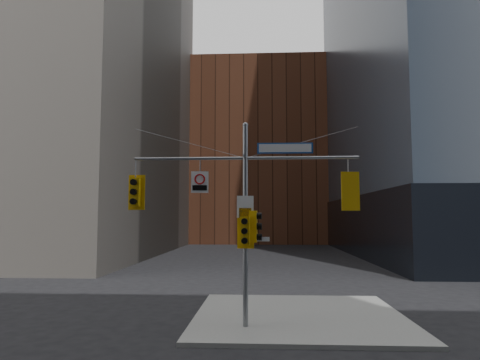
# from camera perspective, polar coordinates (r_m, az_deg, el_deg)

# --- Properties ---
(ground) EXTENTS (160.00, 160.00, 0.00)m
(ground) POSITION_cam_1_polar(r_m,az_deg,el_deg) (13.67, 0.38, -21.57)
(ground) COLOR black
(ground) RESTS_ON ground
(sidewalk_corner) EXTENTS (8.00, 8.00, 0.15)m
(sidewalk_corner) POSITION_cam_1_polar(r_m,az_deg,el_deg) (17.57, 7.86, -17.52)
(sidewalk_corner) COLOR gray
(sidewalk_corner) RESTS_ON ground
(brick_midrise) EXTENTS (26.00, 20.00, 28.00)m
(brick_midrise) POSITION_cam_1_polar(r_m,az_deg,el_deg) (71.80, 2.50, 3.13)
(brick_midrise) COLOR brown
(brick_midrise) RESTS_ON ground
(signal_assembly) EXTENTS (8.00, 0.80, 7.30)m
(signal_assembly) POSITION_cam_1_polar(r_m,az_deg,el_deg) (15.10, 0.72, -3.03)
(signal_assembly) COLOR gray
(signal_assembly) RESTS_ON ground
(traffic_light_west_arm) EXTENTS (0.61, 0.48, 1.27)m
(traffic_light_west_arm) POSITION_cam_1_polar(r_m,az_deg,el_deg) (15.79, -13.80, -1.58)
(traffic_light_west_arm) COLOR #D9A00B
(traffic_light_west_arm) RESTS_ON ground
(traffic_light_east_arm) EXTENTS (0.64, 0.55, 1.35)m
(traffic_light_east_arm) POSITION_cam_1_polar(r_m,az_deg,el_deg) (15.40, 14.28, -1.49)
(traffic_light_east_arm) COLOR #D9A00B
(traffic_light_east_arm) RESTS_ON ground
(traffic_light_pole_side) EXTENTS (0.45, 0.38, 1.11)m
(traffic_light_pole_side) POSITION_cam_1_polar(r_m,az_deg,el_deg) (15.09, 1.97, -6.21)
(traffic_light_pole_side) COLOR #D9A00B
(traffic_light_pole_side) RESTS_ON ground
(traffic_light_pole_front) EXTENTS (0.59, 0.48, 1.23)m
(traffic_light_pole_front) POSITION_cam_1_polar(r_m,az_deg,el_deg) (14.83, 0.68, -6.80)
(traffic_light_pole_front) COLOR #D9A00B
(traffic_light_pole_front) RESTS_ON ground
(street_sign_blade) EXTENTS (1.98, 0.06, 0.38)m
(street_sign_blade) POSITION_cam_1_polar(r_m,az_deg,el_deg) (15.30, 6.03, 4.25)
(street_sign_blade) COLOR #104198
(street_sign_blade) RESTS_ON ground
(regulatory_sign_arm) EXTENTS (0.61, 0.11, 0.77)m
(regulatory_sign_arm) POSITION_cam_1_polar(r_m,az_deg,el_deg) (15.28, -5.38, -0.18)
(regulatory_sign_arm) COLOR silver
(regulatory_sign_arm) RESTS_ON ground
(regulatory_sign_pole) EXTENTS (0.59, 0.07, 0.77)m
(regulatory_sign_pole) POSITION_cam_1_polar(r_m,az_deg,el_deg) (14.98, 0.70, -3.66)
(regulatory_sign_pole) COLOR silver
(regulatory_sign_pole) RESTS_ON ground
(street_blade_ew) EXTENTS (0.80, 0.05, 0.16)m
(street_blade_ew) POSITION_cam_1_polar(r_m,az_deg,el_deg) (15.11, 2.45, -7.88)
(street_blade_ew) COLOR silver
(street_blade_ew) RESTS_ON ground
(street_blade_ns) EXTENTS (0.09, 0.66, 0.13)m
(street_blade_ns) POSITION_cam_1_polar(r_m,az_deg,el_deg) (15.59, 0.79, -9.32)
(street_blade_ns) COLOR #145926
(street_blade_ns) RESTS_ON ground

